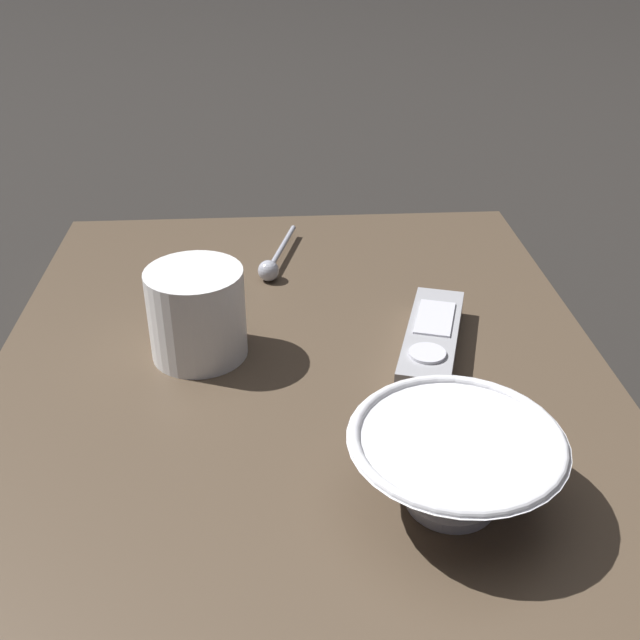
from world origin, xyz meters
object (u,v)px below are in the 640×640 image
object	(u,v)px
coffee_mug	(197,313)
teaspoon	(272,265)
tv_remote_near	(432,340)
cereal_bowl	(454,464)

from	to	relation	value
coffee_mug	teaspoon	size ratio (longest dim) A/B	0.68
tv_remote_near	cereal_bowl	bearing A→B (deg)	83.09
teaspoon	tv_remote_near	xyz separation A→B (m)	(-0.15, 0.17, 0.00)
cereal_bowl	teaspoon	xyz separation A→B (m)	(0.12, -0.37, -0.02)
tv_remote_near	teaspoon	bearing A→B (deg)	-49.52
coffee_mug	tv_remote_near	distance (m)	0.22
cereal_bowl	coffee_mug	xyz separation A→B (m)	(0.19, -0.21, 0.01)
tv_remote_near	coffee_mug	bearing A→B (deg)	-3.65
cereal_bowl	teaspoon	size ratio (longest dim) A/B	1.16
cereal_bowl	teaspoon	distance (m)	0.39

